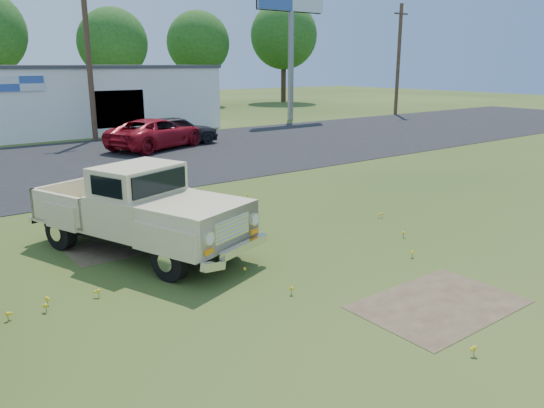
{
  "coord_description": "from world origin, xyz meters",
  "views": [
    {
      "loc": [
        -6.25,
        -8.19,
        4.22
      ],
      "look_at": [
        0.73,
        1.0,
        1.17
      ],
      "focal_mm": 35.0,
      "sensor_mm": 36.0,
      "label": 1
    }
  ],
  "objects_px": {
    "billboard": "(291,3)",
    "red_pickup": "(157,134)",
    "vintage_pickup_truck": "(139,209)",
    "dark_sedan": "(175,131)"
  },
  "relations": [
    {
      "from": "red_pickup",
      "to": "vintage_pickup_truck",
      "type": "bearing_deg",
      "value": 130.94
    },
    {
      "from": "billboard",
      "to": "red_pickup",
      "type": "xyz_separation_m",
      "value": [
        -14.55,
        -7.07,
        -7.77
      ]
    },
    {
      "from": "billboard",
      "to": "dark_sedan",
      "type": "distance_m",
      "value": 16.77
    },
    {
      "from": "dark_sedan",
      "to": "billboard",
      "type": "bearing_deg",
      "value": -64.52
    },
    {
      "from": "vintage_pickup_truck",
      "to": "red_pickup",
      "type": "relative_size",
      "value": 1.03
    },
    {
      "from": "vintage_pickup_truck",
      "to": "dark_sedan",
      "type": "bearing_deg",
      "value": 40.21
    },
    {
      "from": "vintage_pickup_truck",
      "to": "dark_sedan",
      "type": "xyz_separation_m",
      "value": [
        8.34,
        14.49,
        -0.24
      ]
    },
    {
      "from": "billboard",
      "to": "red_pickup",
      "type": "relative_size",
      "value": 2.01
    },
    {
      "from": "vintage_pickup_truck",
      "to": "red_pickup",
      "type": "xyz_separation_m",
      "value": [
        7.08,
        14.09,
        -0.26
      ]
    },
    {
      "from": "billboard",
      "to": "red_pickup",
      "type": "bearing_deg",
      "value": -154.09
    }
  ]
}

